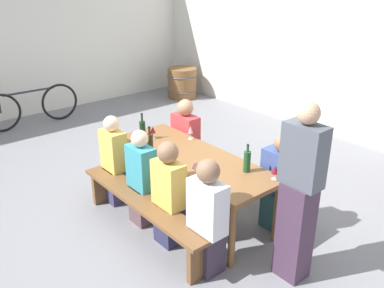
# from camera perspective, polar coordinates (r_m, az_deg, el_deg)

# --- Properties ---
(ground_plane) EXTENTS (24.00, 24.00, 0.00)m
(ground_plane) POSITION_cam_1_polar(r_m,az_deg,el_deg) (5.05, -0.00, -9.45)
(ground_plane) COLOR slate
(back_wall) EXTENTS (14.00, 0.20, 3.20)m
(back_wall) POSITION_cam_1_polar(r_m,az_deg,el_deg) (7.22, 23.08, 12.35)
(back_wall) COLOR silver
(back_wall) RESTS_ON ground
(side_wall) EXTENTS (0.20, 7.61, 3.20)m
(side_wall) POSITION_cam_1_polar(r_m,az_deg,el_deg) (8.76, -22.04, 14.07)
(side_wall) COLOR silver
(side_wall) RESTS_ON ground
(tasting_table) EXTENTS (2.14, 0.78, 0.75)m
(tasting_table) POSITION_cam_1_polar(r_m,az_deg,el_deg) (4.73, -0.00, -2.55)
(tasting_table) COLOR brown
(tasting_table) RESTS_ON ground
(bench_near) EXTENTS (2.04, 0.30, 0.45)m
(bench_near) POSITION_cam_1_polar(r_m,az_deg,el_deg) (4.52, -6.82, -8.57)
(bench_near) COLOR brown
(bench_near) RESTS_ON ground
(bench_far) EXTENTS (2.04, 0.30, 0.45)m
(bench_far) POSITION_cam_1_polar(r_m,az_deg,el_deg) (5.29, 5.77, -3.56)
(bench_far) COLOR brown
(bench_far) RESTS_ON ground
(wine_bottle_0) EXTENTS (0.08, 0.08, 0.33)m
(wine_bottle_0) POSITION_cam_1_polar(r_m,az_deg,el_deg) (4.74, -5.84, 0.11)
(wine_bottle_0) COLOR #332814
(wine_bottle_0) RESTS_ON tasting_table
(wine_bottle_1) EXTENTS (0.07, 0.07, 0.31)m
(wine_bottle_1) POSITION_cam_1_polar(r_m,az_deg,el_deg) (4.33, 7.59, -2.34)
(wine_bottle_1) COLOR #194723
(wine_bottle_1) RESTS_ON tasting_table
(wine_bottle_2) EXTENTS (0.07, 0.07, 0.34)m
(wine_bottle_2) POSITION_cam_1_polar(r_m,az_deg,el_deg) (5.15, -6.83, 1.97)
(wine_bottle_2) COLOR #143319
(wine_bottle_2) RESTS_ON tasting_table
(wine_glass_0) EXTENTS (0.07, 0.07, 0.16)m
(wine_glass_0) POSITION_cam_1_polar(r_m,az_deg,el_deg) (5.17, -5.41, 1.92)
(wine_glass_0) COLOR silver
(wine_glass_0) RESTS_ON tasting_table
(wine_glass_1) EXTENTS (0.07, 0.07, 0.15)m
(wine_glass_1) POSITION_cam_1_polar(r_m,az_deg,el_deg) (4.23, 11.37, -3.52)
(wine_glass_1) COLOR silver
(wine_glass_1) RESTS_ON tasting_table
(wine_glass_2) EXTENTS (0.06, 0.06, 0.17)m
(wine_glass_2) POSITION_cam_1_polar(r_m,az_deg,el_deg) (5.12, -0.21, 1.92)
(wine_glass_2) COLOR silver
(wine_glass_2) RESTS_ON tasting_table
(wine_glass_3) EXTENTS (0.07, 0.07, 0.19)m
(wine_glass_3) POSITION_cam_1_polar(r_m,az_deg,el_deg) (4.18, 0.49, -2.87)
(wine_glass_3) COLOR silver
(wine_glass_3) RESTS_ON tasting_table
(seated_guest_near_0) EXTENTS (0.33, 0.24, 1.13)m
(seated_guest_near_0) POSITION_cam_1_polar(r_m,az_deg,el_deg) (5.13, -10.65, -2.44)
(seated_guest_near_0) COLOR #393459
(seated_guest_near_0) RESTS_ON ground
(seated_guest_near_1) EXTENTS (0.34, 0.24, 1.13)m
(seated_guest_near_1) POSITION_cam_1_polar(r_m,az_deg,el_deg) (4.66, -6.92, -4.93)
(seated_guest_near_1) COLOR #573F45
(seated_guest_near_1) RESTS_ON ground
(seated_guest_near_2) EXTENTS (0.36, 0.24, 1.16)m
(seated_guest_near_2) POSITION_cam_1_polar(r_m,az_deg,el_deg) (4.29, -3.20, -7.09)
(seated_guest_near_2) COLOR #292948
(seated_guest_near_2) RESTS_ON ground
(seated_guest_near_3) EXTENTS (0.37, 0.24, 1.18)m
(seated_guest_near_3) POSITION_cam_1_polar(r_m,az_deg,el_deg) (3.89, 2.11, -10.35)
(seated_guest_near_3) COLOR #362B3C
(seated_guest_near_3) RESTS_ON ground
(seated_guest_far_0) EXTENTS (0.40, 0.24, 1.13)m
(seated_guest_far_0) POSITION_cam_1_polar(r_m,az_deg,el_deg) (5.65, -0.90, 0.39)
(seated_guest_far_0) COLOR #4E3F44
(seated_guest_far_0) RESTS_ON ground
(seated_guest_far_1) EXTENTS (0.40, 0.24, 1.12)m
(seated_guest_far_1) POSITION_cam_1_polar(r_m,az_deg,el_deg) (4.63, 11.87, -5.73)
(seated_guest_far_1) COLOR #265157
(seated_guest_far_1) RESTS_ON ground
(standing_host) EXTENTS (0.37, 0.24, 1.73)m
(standing_host) POSITION_cam_1_polar(r_m,az_deg,el_deg) (3.81, 14.50, -7.15)
(standing_host) COLOR #422D42
(standing_host) RESTS_ON ground
(wine_barrel) EXTENTS (0.69, 0.69, 0.67)m
(wine_barrel) POSITION_cam_1_polar(r_m,az_deg,el_deg) (9.49, -1.36, 8.43)
(wine_barrel) COLOR brown
(wine_barrel) RESTS_ON ground
(parked_bicycle_0) EXTENTS (0.20, 1.79, 0.90)m
(parked_bicycle_0) POSITION_cam_1_polar(r_m,az_deg,el_deg) (8.22, -21.34, 4.84)
(parked_bicycle_0) COLOR black
(parked_bicycle_0) RESTS_ON ground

